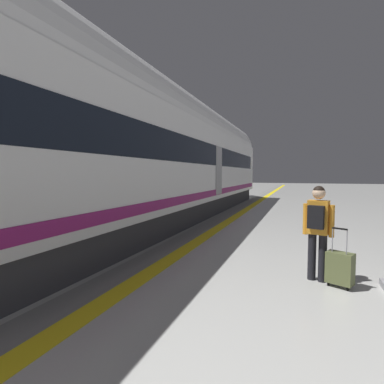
% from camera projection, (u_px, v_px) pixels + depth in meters
% --- Properties ---
extents(safety_line_strip, '(0.36, 80.00, 0.01)m').
position_uv_depth(safety_line_strip, '(209.00, 234.00, 8.60)').
color(safety_line_strip, yellow).
rests_on(safety_line_strip, ground).
extents(tactile_edge_band, '(0.73, 80.00, 0.01)m').
position_uv_depth(tactile_edge_band, '(197.00, 233.00, 8.73)').
color(tactile_edge_band, slate).
rests_on(tactile_edge_band, ground).
extents(high_speed_train, '(2.94, 36.08, 4.97)m').
position_uv_depth(high_speed_train, '(66.00, 139.00, 6.24)').
color(high_speed_train, '#38383D').
rests_on(high_speed_train, ground).
extents(passenger_near, '(0.47, 0.36, 1.57)m').
position_uv_depth(passenger_near, '(318.00, 225.00, 4.79)').
color(passenger_near, black).
rests_on(passenger_near, ground).
extents(suitcase_near, '(0.44, 0.36, 0.94)m').
position_uv_depth(suitcase_near, '(340.00, 268.00, 4.56)').
color(suitcase_near, '#596038').
rests_on(suitcase_near, ground).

